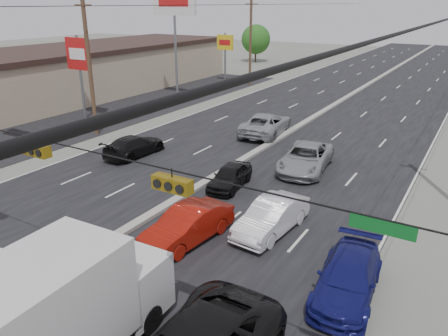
% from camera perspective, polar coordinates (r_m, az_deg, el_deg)
% --- Properties ---
extents(ground, '(200.00, 200.00, 0.00)m').
position_cam_1_polar(ground, '(17.37, -23.80, -14.27)').
color(ground, '#606356').
rests_on(ground, ground).
extents(road_surface, '(20.00, 160.00, 0.02)m').
position_cam_1_polar(road_surface, '(40.66, 12.42, 6.85)').
color(road_surface, black).
rests_on(road_surface, ground).
extents(center_median, '(0.50, 160.00, 0.20)m').
position_cam_1_polar(center_median, '(40.64, 12.44, 6.99)').
color(center_median, gray).
rests_on(center_median, ground).
extents(strip_mall, '(12.00, 42.00, 4.60)m').
position_cam_1_polar(strip_mall, '(50.88, -18.93, 11.62)').
color(strip_mall, tan).
rests_on(strip_mall, ground).
extents(parking_lot, '(10.00, 42.00, 0.02)m').
position_cam_1_polar(parking_lot, '(44.90, -10.97, 8.25)').
color(parking_lot, black).
rests_on(parking_lot, ground).
extents(utility_pole_left_b, '(1.60, 0.30, 10.00)m').
position_cam_1_polar(utility_pole_left_b, '(33.90, -17.15, 12.52)').
color(utility_pole_left_b, '#422D1E').
rests_on(utility_pole_left_b, ground).
extents(utility_pole_left_c, '(1.60, 0.30, 10.00)m').
position_cam_1_polar(utility_pole_left_c, '(53.86, 3.48, 16.13)').
color(utility_pole_left_c, '#422D1E').
rests_on(utility_pole_left_c, ground).
extents(traffic_signals, '(25.00, 0.30, 0.54)m').
position_cam_1_polar(traffic_signals, '(13.96, -23.65, 2.44)').
color(traffic_signals, black).
rests_on(traffic_signals, ground).
extents(pole_sign_mid, '(2.60, 0.25, 7.00)m').
position_cam_1_polar(pole_sign_mid, '(39.22, -18.44, 13.41)').
color(pole_sign_mid, slate).
rests_on(pole_sign_mid, ground).
extents(pole_sign_billboard, '(5.00, 0.25, 11.00)m').
position_cam_1_polar(pole_sign_billboard, '(44.60, -6.53, 19.91)').
color(pole_sign_billboard, slate).
rests_on(pole_sign_billboard, ground).
extents(pole_sign_far, '(2.20, 0.25, 6.00)m').
position_cam_1_polar(pole_sign_far, '(55.63, 0.15, 15.59)').
color(pole_sign_far, slate).
rests_on(pole_sign_far, ground).
extents(tree_left_far, '(4.80, 4.80, 6.12)m').
position_cam_1_polar(tree_left_far, '(76.03, 4.18, 16.42)').
color(tree_left_far, '#382619').
rests_on(tree_left_far, ground).
extents(box_truck, '(2.77, 7.27, 3.64)m').
position_cam_1_polar(box_truck, '(12.66, -21.59, -17.86)').
color(box_truck, black).
rests_on(box_truck, ground).
extents(red_sedan, '(2.10, 4.71, 1.50)m').
position_cam_1_polar(red_sedan, '(18.42, -4.82, -7.54)').
color(red_sedan, maroon).
rests_on(red_sedan, ground).
extents(queue_car_a, '(1.91, 3.85, 1.26)m').
position_cam_1_polar(queue_car_a, '(23.69, 0.78, -1.11)').
color(queue_car_a, black).
rests_on(queue_car_a, ground).
extents(queue_car_b, '(1.93, 4.56, 1.46)m').
position_cam_1_polar(queue_car_b, '(19.22, 6.23, -6.39)').
color(queue_car_b, silver).
rests_on(queue_car_b, ground).
extents(queue_car_c, '(3.20, 5.77, 1.53)m').
position_cam_1_polar(queue_car_c, '(26.51, 10.62, 1.26)').
color(queue_car_c, gray).
rests_on(queue_car_c, ground).
extents(queue_car_d, '(2.37, 4.88, 1.37)m').
position_cam_1_polar(queue_car_d, '(15.90, 15.86, -13.66)').
color(queue_car_d, navy).
rests_on(queue_car_d, ground).
extents(oncoming_near, '(2.02, 4.66, 1.33)m').
position_cam_1_polar(oncoming_near, '(29.24, -11.63, 2.85)').
color(oncoming_near, black).
rests_on(oncoming_near, ground).
extents(oncoming_far, '(3.46, 6.23, 1.65)m').
position_cam_1_polar(oncoming_far, '(33.45, 5.49, 5.73)').
color(oncoming_far, '#919398').
rests_on(oncoming_far, ground).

